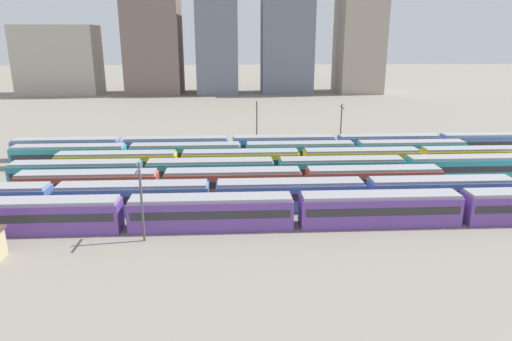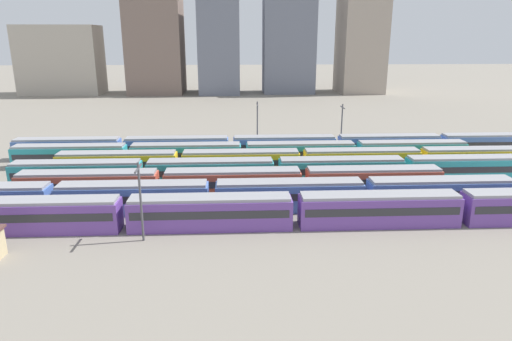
% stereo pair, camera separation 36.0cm
% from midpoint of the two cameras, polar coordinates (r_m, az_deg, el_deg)
% --- Properties ---
extents(ground_plane, '(600.00, 600.00, 0.00)m').
position_cam_midpoint_polar(ground_plane, '(68.41, -18.15, -1.88)').
color(ground_plane, gray).
extents(train_track_0, '(74.70, 3.06, 3.75)m').
position_cam_midpoint_polar(train_track_0, '(51.05, 5.17, -5.03)').
color(train_track_0, '#6B429E').
rests_on(train_track_0, ground_plane).
extents(train_track_1, '(74.70, 3.06, 3.75)m').
position_cam_midpoint_polar(train_track_1, '(55.52, -5.36, -3.24)').
color(train_track_1, '#4C70BC').
rests_on(train_track_1, ground_plane).
extents(train_track_2, '(55.80, 3.06, 3.75)m').
position_cam_midpoint_polar(train_track_2, '(60.38, -2.76, -1.56)').
color(train_track_2, '#BC4C38').
rests_on(train_track_2, ground_plane).
extents(train_track_3, '(74.70, 3.06, 3.75)m').
position_cam_midpoint_polar(train_track_3, '(65.63, 2.71, -0.08)').
color(train_track_3, teal).
rests_on(train_track_3, ground_plane).
extents(train_track_4, '(74.70, 3.06, 3.75)m').
position_cam_midpoint_polar(train_track_4, '(71.14, 5.88, 1.16)').
color(train_track_4, yellow).
rests_on(train_track_4, ground_plane).
extents(train_track_5, '(74.70, 3.06, 3.75)m').
position_cam_midpoint_polar(train_track_5, '(75.39, -1.43, 2.11)').
color(train_track_5, teal).
rests_on(train_track_5, ground_plane).
extents(train_track_6, '(93.60, 3.06, 3.75)m').
position_cam_midpoint_polar(train_track_6, '(80.92, 3.67, 3.08)').
color(train_track_6, '#4C70BC').
rests_on(train_track_6, ground_plane).
extents(catenary_pole_1, '(0.24, 3.20, 9.44)m').
position_cam_midpoint_polar(catenary_pole_1, '(82.90, 0.30, 5.80)').
color(catenary_pole_1, '#4C4C51').
rests_on(catenary_pole_1, ground_plane).
extents(catenary_pole_2, '(0.24, 3.20, 8.50)m').
position_cam_midpoint_polar(catenary_pole_2, '(47.79, -14.10, -3.32)').
color(catenary_pole_2, '#4C4C51').
rests_on(catenary_pole_2, ground_plane).
extents(catenary_pole_3, '(0.24, 3.20, 8.85)m').
position_cam_midpoint_polar(catenary_pole_3, '(85.32, 10.82, 5.61)').
color(catenary_pole_3, '#4C4C51').
rests_on(catenary_pole_3, ground_plane).
extents(distant_building_0, '(28.97, 14.42, 24.78)m').
position_cam_midpoint_polar(distant_building_0, '(187.44, -23.26, 12.62)').
color(distant_building_0, '#B2A899').
rests_on(distant_building_0, ground_plane).
extents(distant_building_1, '(19.85, 19.01, 53.69)m').
position_cam_midpoint_polar(distant_building_1, '(178.49, -12.63, 18.05)').
color(distant_building_1, '#7A665B').
rests_on(distant_building_1, ground_plane).
extents(distant_building_2, '(14.97, 20.66, 35.56)m').
position_cam_midpoint_polar(distant_building_2, '(176.15, -4.59, 15.45)').
color(distant_building_2, slate).
rests_on(distant_building_2, ground_plane).
extents(distant_building_3, '(18.98, 14.92, 53.07)m').
position_cam_midpoint_polar(distant_building_3, '(177.40, 4.23, 18.29)').
color(distant_building_3, slate).
rests_on(distant_building_3, ground_plane).
extents(distant_building_4, '(15.90, 19.28, 54.38)m').
position_cam_midpoint_polar(distant_building_4, '(182.71, 13.27, 18.07)').
color(distant_building_4, '#A89989').
rests_on(distant_building_4, ground_plane).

